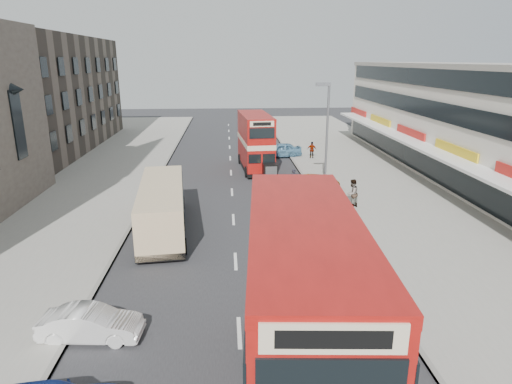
# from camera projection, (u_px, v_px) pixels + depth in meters

# --- Properties ---
(ground) EXTENTS (160.00, 160.00, 0.00)m
(ground) POSITION_uv_depth(u_px,v_px,m) (241.00, 369.00, 14.36)
(ground) COLOR #28282B
(ground) RESTS_ON ground
(road_surface) EXTENTS (12.00, 90.00, 0.01)m
(road_surface) POSITION_uv_depth(u_px,v_px,m) (232.00, 192.00, 33.47)
(road_surface) COLOR #28282B
(road_surface) RESTS_ON ground
(pavement_right) EXTENTS (12.00, 90.00, 0.15)m
(pavement_right) POSITION_uv_depth(u_px,v_px,m) (388.00, 188.00, 34.22)
(pavement_right) COLOR gray
(pavement_right) RESTS_ON ground
(pavement_left) EXTENTS (12.00, 90.00, 0.15)m
(pavement_left) POSITION_uv_depth(u_px,v_px,m) (69.00, 194.00, 32.69)
(pavement_left) COLOR gray
(pavement_left) RESTS_ON ground
(kerb_left) EXTENTS (0.20, 90.00, 0.16)m
(kerb_left) POSITION_uv_depth(u_px,v_px,m) (150.00, 193.00, 33.06)
(kerb_left) COLOR gray
(kerb_left) RESTS_ON ground
(kerb_right) EXTENTS (0.20, 90.00, 0.16)m
(kerb_right) POSITION_uv_depth(u_px,v_px,m) (312.00, 190.00, 33.84)
(kerb_right) COLOR gray
(kerb_right) RESTS_ON ground
(brick_terrace) EXTENTS (14.00, 28.00, 12.00)m
(brick_terrace) POSITION_uv_depth(u_px,v_px,m) (23.00, 94.00, 47.56)
(brick_terrace) COLOR #66594C
(brick_terrace) RESTS_ON ground
(commercial_row) EXTENTS (9.90, 46.20, 9.30)m
(commercial_row) POSITION_uv_depth(u_px,v_px,m) (481.00, 124.00, 35.32)
(commercial_row) COLOR beige
(commercial_row) RESTS_ON ground
(street_lamp) EXTENTS (1.00, 0.20, 8.12)m
(street_lamp) POSITION_uv_depth(u_px,v_px,m) (326.00, 132.00, 30.61)
(street_lamp) COLOR slate
(street_lamp) RESTS_ON ground
(bus_main) EXTENTS (3.44, 10.33, 5.60)m
(bus_main) POSITION_uv_depth(u_px,v_px,m) (303.00, 320.00, 11.83)
(bus_main) COLOR black
(bus_main) RESTS_ON ground
(bus_second) EXTENTS (3.02, 8.79, 4.81)m
(bus_second) POSITION_uv_depth(u_px,v_px,m) (256.00, 142.00, 39.75)
(bus_second) COLOR black
(bus_second) RESTS_ON ground
(coach) EXTENTS (3.38, 9.77, 2.54)m
(coach) POSITION_uv_depth(u_px,v_px,m) (162.00, 206.00, 25.65)
(coach) COLOR black
(coach) RESTS_ON ground
(car_left_front) EXTENTS (3.69, 1.55, 1.19)m
(car_left_front) POSITION_uv_depth(u_px,v_px,m) (91.00, 324.00, 15.76)
(car_left_front) COLOR white
(car_left_front) RESTS_ON ground
(car_right_a) EXTENTS (4.51, 2.21, 1.26)m
(car_right_a) POSITION_uv_depth(u_px,v_px,m) (299.00, 198.00, 29.90)
(car_right_a) COLOR #9F290F
(car_right_a) RESTS_ON ground
(car_right_b) EXTENTS (5.07, 2.68, 1.36)m
(car_right_b) POSITION_uv_depth(u_px,v_px,m) (305.00, 184.00, 33.09)
(car_right_b) COLOR #BE8213
(car_right_b) RESTS_ON ground
(car_right_c) EXTENTS (4.47, 2.15, 1.47)m
(car_right_c) POSITION_uv_depth(u_px,v_px,m) (280.00, 150.00, 45.24)
(car_right_c) COLOR #578CAE
(car_right_c) RESTS_ON ground
(pedestrian_near) EXTENTS (0.87, 0.84, 1.96)m
(pedestrian_near) POSITION_uv_depth(u_px,v_px,m) (352.00, 193.00, 29.29)
(pedestrian_near) COLOR gray
(pedestrian_near) RESTS_ON pavement_right
(pedestrian_far) EXTENTS (1.01, 0.56, 1.62)m
(pedestrian_far) POSITION_uv_depth(u_px,v_px,m) (312.00, 150.00, 44.25)
(pedestrian_far) COLOR gray
(pedestrian_far) RESTS_ON pavement_right
(cyclist) EXTENTS (0.66, 1.65, 1.96)m
(cyclist) POSITION_uv_depth(u_px,v_px,m) (294.00, 187.00, 32.54)
(cyclist) COLOR gray
(cyclist) RESTS_ON ground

